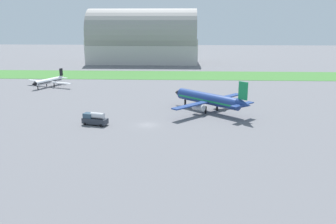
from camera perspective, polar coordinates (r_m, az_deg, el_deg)
name	(u,v)px	position (r m, az deg, el deg)	size (l,w,h in m)	color
ground_plane	(147,125)	(91.16, -3.31, -2.09)	(600.00, 600.00, 0.00)	slate
grass_taxiway_strip	(165,75)	(173.61, -0.46, 5.94)	(360.00, 28.00, 0.08)	#3D7533
airplane_taxiing_turboprop	(49,81)	(150.80, -18.57, 4.76)	(20.68, 17.92, 6.50)	white
airplane_midfield_jet	(209,99)	(104.09, 6.64, 2.05)	(23.25, 22.82, 10.27)	navy
fuel_truck_near_gate	(95,119)	(92.68, -11.70, -1.07)	(6.91, 4.13, 3.29)	#2D333D
hangar_distant	(143,39)	(224.21, -4.01, 11.55)	(66.73, 30.44, 32.80)	#BCB7B2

